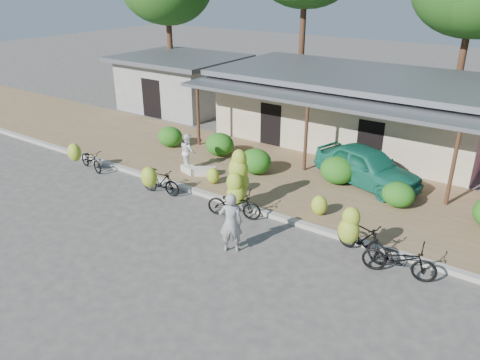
% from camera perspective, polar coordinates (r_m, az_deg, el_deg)
% --- Properties ---
extents(ground, '(100.00, 100.00, 0.00)m').
position_cam_1_polar(ground, '(14.99, -3.08, -6.56)').
color(ground, '#494744').
rests_on(ground, ground).
extents(sidewalk, '(60.00, 6.00, 0.12)m').
position_cam_1_polar(sidewalk, '(18.72, 6.24, 0.01)').
color(sidewalk, '#947B4F').
rests_on(sidewalk, ground).
extents(curb, '(60.00, 0.25, 0.15)m').
position_cam_1_polar(curb, '(16.38, 1.17, -3.43)').
color(curb, '#A8A399').
rests_on(curb, ground).
extents(shop_main, '(13.00, 8.50, 3.35)m').
position_cam_1_polar(shop_main, '(23.32, 13.55, 8.62)').
color(shop_main, beige).
rests_on(shop_main, ground).
extents(shop_grey, '(7.00, 6.00, 3.15)m').
position_cam_1_polar(shop_grey, '(29.05, -7.32, 11.78)').
color(shop_grey, '#9D9E99').
rests_on(shop_grey, ground).
extents(hedge_0, '(1.20, 1.08, 0.93)m').
position_cam_1_polar(hedge_0, '(22.26, -8.51, 5.25)').
color(hedge_0, '#2B5C15').
rests_on(hedge_0, sidewalk).
extents(hedge_1, '(1.31, 1.18, 1.02)m').
position_cam_1_polar(hedge_1, '(20.87, -2.48, 4.35)').
color(hedge_1, '#2B5C15').
rests_on(hedge_1, sidewalk).
extents(hedge_2, '(1.31, 1.18, 1.02)m').
position_cam_1_polar(hedge_2, '(18.93, 1.91, 2.29)').
color(hedge_2, '#2B5C15').
rests_on(hedge_2, sidewalk).
extents(hedge_3, '(1.35, 1.22, 1.06)m').
position_cam_1_polar(hedge_3, '(18.40, 11.80, 1.17)').
color(hedge_3, '#2B5C15').
rests_on(hedge_3, sidewalk).
extents(hedge_4, '(1.13, 1.02, 0.88)m').
position_cam_1_polar(hedge_4, '(17.13, 18.73, -1.69)').
color(hedge_4, '#2B5C15').
rests_on(hedge_4, sidewalk).
extents(bike_far_left, '(1.79, 1.37, 1.32)m').
position_cam_1_polar(bike_far_left, '(20.49, -18.08, 2.54)').
color(bike_far_left, black).
rests_on(bike_far_left, ground).
extents(bike_left, '(1.67, 1.24, 1.32)m').
position_cam_1_polar(bike_left, '(17.47, -9.99, -0.07)').
color(bike_left, black).
rests_on(bike_left, ground).
extents(bike_center, '(1.99, 1.40, 2.25)m').
position_cam_1_polar(bike_center, '(15.78, -0.47, -1.31)').
color(bike_center, black).
rests_on(bike_center, ground).
extents(bike_right, '(1.94, 1.43, 1.76)m').
position_cam_1_polar(bike_right, '(13.89, 14.31, -6.55)').
color(bike_right, black).
rests_on(bike_right, ground).
extents(bike_far_right, '(2.07, 1.00, 1.04)m').
position_cam_1_polar(bike_far_right, '(13.50, 18.87, -9.10)').
color(bike_far_right, black).
rests_on(bike_far_right, ground).
extents(loose_banana_a, '(0.52, 0.44, 0.65)m').
position_cam_1_polar(loose_banana_a, '(18.07, -3.32, 0.54)').
color(loose_banana_a, '#ACC030').
rests_on(loose_banana_a, sidewalk).
extents(loose_banana_b, '(0.57, 0.49, 0.72)m').
position_cam_1_polar(loose_banana_b, '(17.33, -0.63, -0.35)').
color(loose_banana_b, '#ACC030').
rests_on(loose_banana_b, sidewalk).
extents(loose_banana_c, '(0.56, 0.47, 0.70)m').
position_cam_1_polar(loose_banana_c, '(15.93, 9.64, -3.04)').
color(loose_banana_c, '#ACC030').
rests_on(loose_banana_c, sidewalk).
extents(sack_near, '(0.93, 0.81, 0.30)m').
position_cam_1_polar(sack_near, '(18.94, -4.25, 1.06)').
color(sack_near, beige).
rests_on(sack_near, sidewalk).
extents(sack_far, '(0.83, 0.57, 0.28)m').
position_cam_1_polar(sack_far, '(19.23, -6.17, 1.31)').
color(sack_far, beige).
rests_on(sack_far, sidewalk).
extents(vendor, '(0.82, 0.76, 1.88)m').
position_cam_1_polar(vendor, '(13.66, -1.13, -5.23)').
color(vendor, gray).
rests_on(vendor, ground).
extents(bystander, '(0.93, 0.88, 1.51)m').
position_cam_1_polar(bystander, '(19.42, -6.34, 3.48)').
color(bystander, white).
rests_on(bystander, sidewalk).
extents(teal_van, '(4.63, 3.02, 1.47)m').
position_cam_1_polar(teal_van, '(18.51, 15.20, 1.65)').
color(teal_van, '#187057').
rests_on(teal_van, sidewalk).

